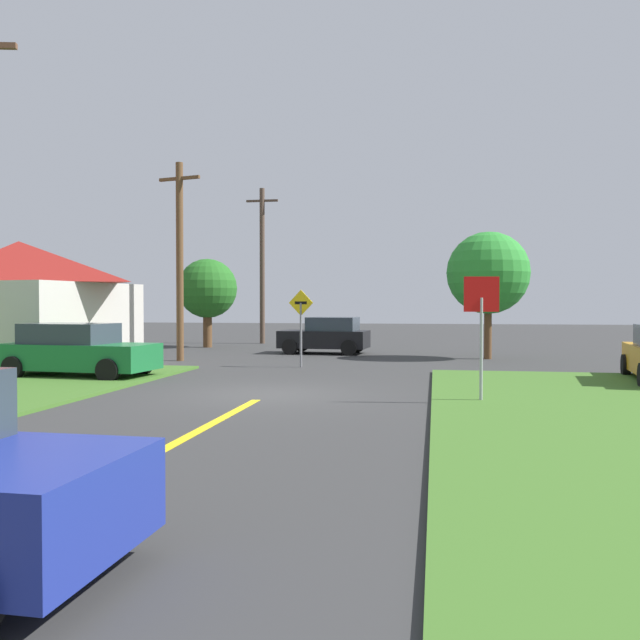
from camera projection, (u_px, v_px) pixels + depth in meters
name	position (u px, v px, depth m)	size (l,w,h in m)	color
ground_plane	(267.00, 394.00, 16.10)	(120.00, 120.00, 0.00)	#343434
lane_stripe_center	(106.00, 480.00, 8.22)	(0.20, 14.00, 0.01)	yellow
stop_sign	(481.00, 314.00, 14.57)	(0.77, 0.17, 2.80)	#9EA0A8
parked_car_near_building	(76.00, 351.00, 19.76)	(4.71, 2.36, 1.62)	#196B33
car_approaching_junction	(326.00, 335.00, 29.46)	(3.97, 2.39, 1.62)	black
utility_pole_mid	(180.00, 258.00, 25.61)	(1.78, 0.51, 7.65)	brown
utility_pole_far	(262.00, 264.00, 37.02)	(1.80, 0.28, 8.65)	brown
direction_sign	(301.00, 319.00, 23.01)	(0.89, 0.21, 2.69)	slate
oak_tree_left	(207.00, 289.00, 33.71)	(3.01, 3.01, 4.50)	brown
pine_tree_center	(488.00, 273.00, 26.47)	(3.29, 3.29, 5.09)	brown
barn	(19.00, 302.00, 25.19)	(8.17, 6.84, 4.58)	beige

